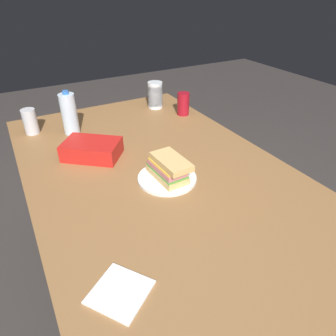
# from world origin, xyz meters

# --- Properties ---
(ground_plane) EXTENTS (8.00, 8.00, 0.00)m
(ground_plane) POSITION_xyz_m (0.00, 0.00, 0.00)
(ground_plane) COLOR #383330
(dining_table) EXTENTS (1.71, 0.97, 0.76)m
(dining_table) POSITION_xyz_m (0.00, 0.00, 0.67)
(dining_table) COLOR olive
(dining_table) RESTS_ON ground_plane
(paper_plate) EXTENTS (0.22, 0.22, 0.01)m
(paper_plate) POSITION_xyz_m (0.03, 0.00, 0.76)
(paper_plate) COLOR white
(paper_plate) RESTS_ON dining_table
(sandwich) EXTENTS (0.19, 0.10, 0.08)m
(sandwich) POSITION_xyz_m (0.03, 0.01, 0.81)
(sandwich) COLOR #DBB26B
(sandwich) RESTS_ON paper_plate
(soda_can_red) EXTENTS (0.07, 0.07, 0.12)m
(soda_can_red) POSITION_xyz_m (-0.49, 0.39, 0.82)
(soda_can_red) COLOR maroon
(soda_can_red) RESTS_ON dining_table
(chip_bag) EXTENTS (0.26, 0.27, 0.07)m
(chip_bag) POSITION_xyz_m (-0.28, -0.19, 0.79)
(chip_bag) COLOR red
(chip_bag) RESTS_ON dining_table
(water_bottle_tall) EXTENTS (0.07, 0.07, 0.21)m
(water_bottle_tall) POSITION_xyz_m (-0.55, -0.21, 0.85)
(water_bottle_tall) COLOR silver
(water_bottle_tall) RESTS_ON dining_table
(plastic_cup_stack) EXTENTS (0.08, 0.08, 0.15)m
(plastic_cup_stack) POSITION_xyz_m (-0.66, 0.30, 0.83)
(plastic_cup_stack) COLOR silver
(plastic_cup_stack) RESTS_ON dining_table
(soda_can_silver) EXTENTS (0.07, 0.07, 0.12)m
(soda_can_silver) POSITION_xyz_m (-0.64, -0.38, 0.82)
(soda_can_silver) COLOR silver
(soda_can_silver) RESTS_ON dining_table
(paper_napkin) EXTENTS (0.18, 0.18, 0.01)m
(paper_napkin) POSITION_xyz_m (0.40, -0.34, 0.76)
(paper_napkin) COLOR white
(paper_napkin) RESTS_ON dining_table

